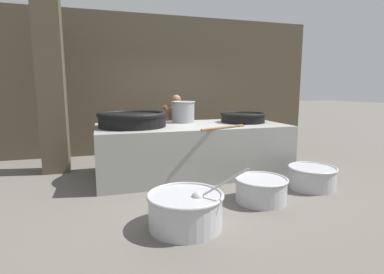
% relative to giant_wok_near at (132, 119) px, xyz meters
% --- Properties ---
extents(ground_plane, '(60.00, 60.00, 0.00)m').
position_rel_giant_wok_near_xyz_m(ground_plane, '(1.11, -0.01, -1.09)').
color(ground_plane, '#666059').
extents(back_wall, '(8.00, 0.24, 3.43)m').
position_rel_giant_wok_near_xyz_m(back_wall, '(1.11, 2.31, 0.62)').
color(back_wall, '#4C4233').
rests_on(back_wall, ground_plane).
extents(support_pillar, '(0.47, 0.47, 3.43)m').
position_rel_giant_wok_near_xyz_m(support_pillar, '(-1.41, 0.92, 0.62)').
color(support_pillar, '#4C4233').
rests_on(support_pillar, ground_plane).
extents(hearth_platform, '(3.53, 1.63, 0.95)m').
position_rel_giant_wok_near_xyz_m(hearth_platform, '(1.11, -0.01, -0.62)').
color(hearth_platform, gray).
rests_on(hearth_platform, ground_plane).
extents(giant_wok_near, '(1.23, 1.23, 0.27)m').
position_rel_giant_wok_near_xyz_m(giant_wok_near, '(0.00, 0.00, 0.00)').
color(giant_wok_near, black).
rests_on(giant_wok_near, hearth_platform).
extents(giant_wok_far, '(0.91, 0.91, 0.20)m').
position_rel_giant_wok_near_xyz_m(giant_wok_far, '(2.21, 0.08, -0.04)').
color(giant_wok_far, black).
rests_on(giant_wok_far, hearth_platform).
extents(stock_pot, '(0.48, 0.48, 0.43)m').
position_rel_giant_wok_near_xyz_m(stock_pot, '(1.06, 0.43, 0.08)').
color(stock_pot, gray).
rests_on(stock_pot, hearth_platform).
extents(stirring_paddle, '(0.95, 0.47, 0.04)m').
position_rel_giant_wok_near_xyz_m(stirring_paddle, '(1.50, -0.70, -0.13)').
color(stirring_paddle, brown).
rests_on(stirring_paddle, hearth_platform).
extents(cook, '(0.39, 0.58, 1.49)m').
position_rel_giant_wok_near_xyz_m(cook, '(1.10, 1.21, -0.29)').
color(cook, brown).
rests_on(cook, ground_plane).
extents(prep_bowl_vegetables, '(1.06, 0.91, 0.78)m').
position_rel_giant_wok_near_xyz_m(prep_bowl_vegetables, '(0.36, -2.18, -0.86)').
color(prep_bowl_vegetables, '#B7B7BC').
rests_on(prep_bowl_vegetables, ground_plane).
extents(prep_bowl_meat, '(0.77, 0.77, 0.35)m').
position_rel_giant_wok_near_xyz_m(prep_bowl_meat, '(1.63, -1.72, -0.90)').
color(prep_bowl_meat, '#B7B7BC').
rests_on(prep_bowl_meat, ground_plane).
extents(prep_bowl_extra, '(0.78, 0.78, 0.36)m').
position_rel_giant_wok_near_xyz_m(prep_bowl_extra, '(2.75, -1.43, -0.90)').
color(prep_bowl_extra, '#B7B7BC').
rests_on(prep_bowl_extra, ground_plane).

